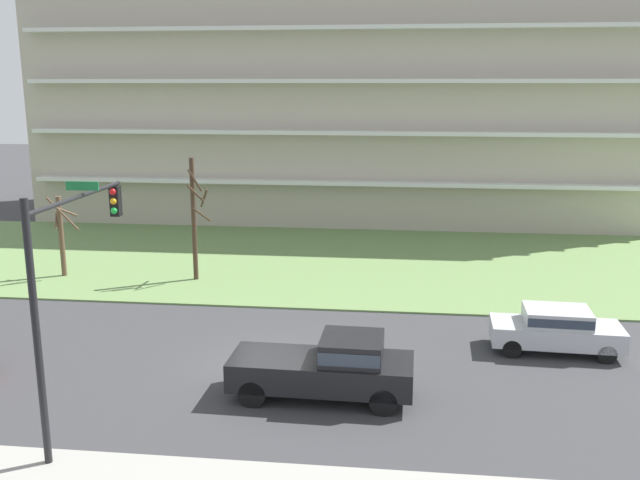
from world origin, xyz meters
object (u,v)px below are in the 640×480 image
(tree_far_left, at_px, (62,233))
(sedan_silver_center_left, at_px, (556,328))
(tree_left, at_px, (195,217))
(traffic_signal_mast, at_px, (68,269))
(pickup_black_center_right, at_px, (329,366))

(tree_far_left, height_order, sedan_silver_center_left, tree_far_left)
(tree_far_left, height_order, tree_left, tree_left)
(tree_far_left, relative_size, sedan_silver_center_left, 0.91)
(traffic_signal_mast, bearing_deg, tree_far_left, 117.86)
(pickup_black_center_right, bearing_deg, traffic_signal_mast, -154.61)
(tree_far_left, height_order, traffic_signal_mast, traffic_signal_mast)
(sedan_silver_center_left, bearing_deg, tree_left, -22.93)
(tree_far_left, xyz_separation_m, traffic_signal_mast, (7.61, -14.39, 2.36))
(sedan_silver_center_left, distance_m, pickup_black_center_right, 8.71)
(tree_left, relative_size, traffic_signal_mast, 0.88)
(tree_far_left, distance_m, tree_left, 6.58)
(tree_left, xyz_separation_m, traffic_signal_mast, (1.10, -14.55, 1.46))
(traffic_signal_mast, bearing_deg, tree_left, 94.31)
(pickup_black_center_right, bearing_deg, sedan_silver_center_left, 32.61)
(tree_far_left, relative_size, traffic_signal_mast, 0.61)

